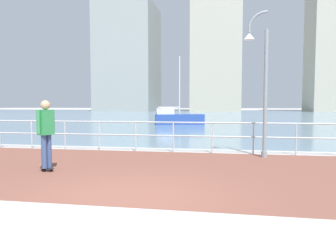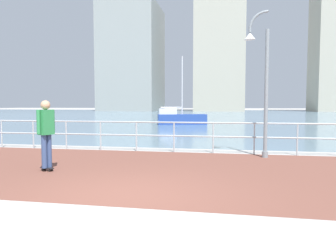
{
  "view_description": "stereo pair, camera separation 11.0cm",
  "coord_description": "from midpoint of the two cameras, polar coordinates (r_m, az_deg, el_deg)",
  "views": [
    {
      "loc": [
        1.74,
        -5.5,
        1.71
      ],
      "look_at": [
        0.2,
        3.38,
        1.1
      ],
      "focal_mm": 33.67,
      "sensor_mm": 36.0,
      "label": 1
    },
    {
      "loc": [
        1.84,
        -5.48,
        1.71
      ],
      "look_at": [
        0.2,
        3.38,
        1.1
      ],
      "focal_mm": 33.67,
      "sensor_mm": 36.0,
      "label": 2
    }
  ],
  "objects": [
    {
      "name": "skateboarder",
      "position": [
        8.62,
        -20.87,
        -0.43
      ],
      "size": [
        0.41,
        0.55,
        1.82
      ],
      "color": "black",
      "rests_on": "ground"
    },
    {
      "name": "tower_brick",
      "position": [
        87.98,
        9.41,
        13.32
      ],
      "size": [
        12.63,
        17.08,
        34.1
      ],
      "color": "#B2AD99",
      "rests_on": "ground"
    },
    {
      "name": "brick_paving",
      "position": [
        8.4,
        -2.04,
        -7.86
      ],
      "size": [
        28.0,
        6.21,
        0.01
      ],
      "primitive_type": "cube",
      "color": "brown",
      "rests_on": "ground"
    },
    {
      "name": "sailboat_ivory",
      "position": [
        27.14,
        2.35,
        1.44
      ],
      "size": [
        4.34,
        2.36,
        5.83
      ],
      "color": "#284799",
      "rests_on": "ground"
    },
    {
      "name": "tower_beige",
      "position": [
        90.1,
        -6.45,
        12.05
      ],
      "size": [
        15.13,
        17.16,
        30.76
      ],
      "color": "#939993",
      "rests_on": "ground"
    },
    {
      "name": "lamppost",
      "position": [
        10.62,
        16.75,
        8.48
      ],
      "size": [
        0.82,
        0.36,
        4.69
      ],
      "color": "gray",
      "rests_on": "ground"
    },
    {
      "name": "ground",
      "position": [
        45.56,
        8.25,
        1.69
      ],
      "size": [
        220.0,
        220.0,
        0.0
      ],
      "primitive_type": "plane",
      "color": "#ADAAA5"
    },
    {
      "name": "harbor_water",
      "position": [
        56.19,
        8.68,
        2.1
      ],
      "size": [
        180.0,
        88.0,
        0.0
      ],
      "primitive_type": "cube",
      "color": "slate",
      "rests_on": "ground"
    },
    {
      "name": "waterfront_railing",
      "position": [
        11.31,
        1.37,
        -0.93
      ],
      "size": [
        25.25,
        0.06,
        1.1
      ],
      "color": "#B2BCC1",
      "rests_on": "ground"
    }
  ]
}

